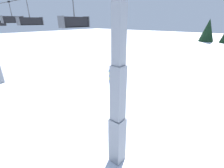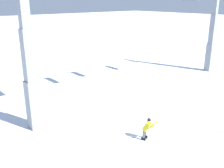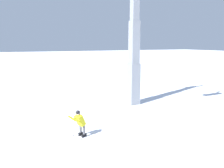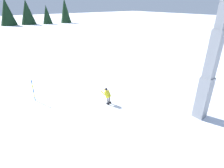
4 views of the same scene
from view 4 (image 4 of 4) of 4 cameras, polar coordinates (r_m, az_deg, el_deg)
The scene contains 5 objects.
ground_plane at distance 16.50m, azimuth -5.59°, elevation -5.42°, with size 260.00×260.00×0.00m, color white.
skier_carving_main at distance 15.65m, azimuth -1.47°, elevation -3.49°, with size 1.04×1.75×1.62m.
lift_tower_near at distance 14.22m, azimuth 28.97°, elevation 5.65°, with size 0.81×2.62×10.51m.
trail_marker_pole at distance 17.43m, azimuth -23.74°, elevation -1.66°, with size 0.07×0.28×2.09m.
tree_line_ridge at distance 82.06m, azimuth -27.75°, elevation 19.52°, with size 34.66×9.99×9.79m.
Camera 4 is at (7.44, 12.22, 8.22)m, focal length 28.82 mm.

